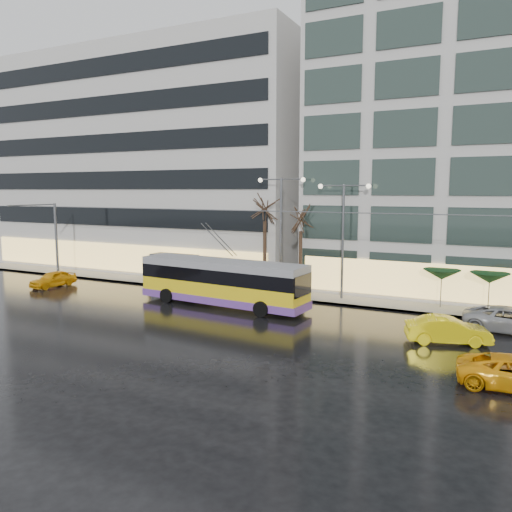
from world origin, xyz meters
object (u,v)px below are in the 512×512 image
Objects in this scene: bus_shelter at (172,262)px; taxi_a at (53,279)px; street_lamp_near at (281,219)px; trolleybus at (222,284)px.

taxi_a is at bearing -145.13° from bus_shelter.
street_lamp_near is 2.26× the size of taxi_a.
bus_shelter is 0.47× the size of street_lamp_near.
trolleybus is 3.25× the size of taxi_a.
street_lamp_near is at bearing 0.63° from bus_shelter.
taxi_a is at bearing -162.51° from street_lamp_near.
trolleybus is 7.41m from street_lamp_near.
trolleybus is at bearing -33.53° from bus_shelter.
trolleybus is 9.91m from bus_shelter.
bus_shelter is at bearing 146.47° from trolleybus.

